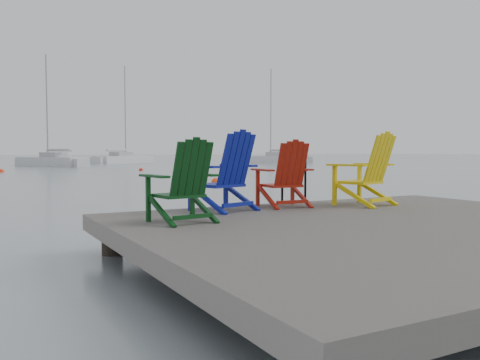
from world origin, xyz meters
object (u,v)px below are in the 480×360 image
handrail (294,168)px  buoy_b (1,172)px  sailboat_mid (123,160)px  buoy_a (216,182)px  chair_red (285,174)px  sailboat_near (51,162)px  chair_blue (226,172)px  chair_yellow (367,170)px  chair_green (184,181)px  sailboat_far (274,160)px  buoy_c (220,168)px  buoy_d (141,170)px

handrail → buoy_b: bearing=95.2°
sailboat_mid → buoy_a: 37.38m
chair_red → sailboat_near: sailboat_near is taller
chair_blue → chair_yellow: chair_yellow is taller
chair_green → sailboat_far: size_ratio=0.09×
chair_yellow → sailboat_far: (24.49, 41.34, -0.68)m
buoy_c → sailboat_near: bearing=137.6°
buoy_a → buoy_c: 19.00m
chair_green → buoy_a: bearing=55.5°
chair_green → buoy_d: chair_green is taller
sailboat_near → buoy_d: size_ratio=31.23×
handrail → chair_yellow: chair_yellow is taller
chair_blue → sailboat_far: (26.65, 40.93, -0.68)m
chair_red → buoy_d: size_ratio=2.96×
chair_blue → sailboat_near: sailboat_near is taller
chair_red → chair_yellow: chair_yellow is taller
sailboat_far → buoy_a: bearing=157.0°
chair_green → buoy_b: (-0.21, 29.89, -0.97)m
chair_green → sailboat_mid: (13.37, 50.75, -0.61)m
chair_red → sailboat_far: (25.68, 40.92, -0.62)m
chair_red → sailboat_far: size_ratio=0.09×
sailboat_far → buoy_d: bearing=138.1°
buoy_b → buoy_d: bearing=-9.6°
chair_red → sailboat_mid: bearing=81.7°
chair_yellow → sailboat_far: 48.05m
sailboat_near → buoy_d: 13.39m
chair_green → chair_red: size_ratio=0.99×
chair_red → buoy_b: bearing=98.8°
sailboat_far → buoy_b: sailboat_far is taller
chair_green → buoy_d: (8.40, 28.43, -0.97)m
chair_green → sailboat_mid: 52.48m
sailboat_far → buoy_d: sailboat_far is taller
handrail → buoy_c: size_ratio=2.37×
sailboat_far → buoy_c: bearing=145.8°
chair_yellow → sailboat_far: size_ratio=0.10×
sailboat_mid → buoy_d: (-4.96, -22.32, -0.36)m
chair_yellow → buoy_b: bearing=81.1°
sailboat_mid → buoy_b: bearing=-68.7°
sailboat_mid → buoy_c: bearing=-29.1°
chair_blue → buoy_d: (7.46, 27.63, -1.03)m
chair_blue → buoy_a: size_ratio=2.72×
handrail → buoy_d: handrail is taller
chair_green → buoy_c: size_ratio=2.45×
chair_green → buoy_b: 29.91m
chair_red → chair_blue: bearing=-174.8°
chair_green → chair_red: chair_red is taller
chair_green → chair_blue: (0.94, 0.80, 0.06)m
sailboat_near → sailboat_mid: sailboat_mid is taller
chair_blue → sailboat_mid: sailboat_mid is taller
chair_yellow → sailboat_near: sailboat_near is taller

